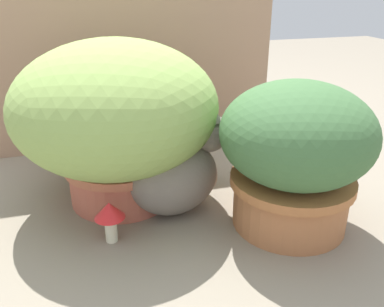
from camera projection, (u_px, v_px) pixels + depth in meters
The scene contains 6 objects.
ground_plane at pixel (156, 210), 1.19m from camera, with size 6.00×6.00×0.00m, color gray.
cardboard_backdrop at pixel (129, 44), 1.50m from camera, with size 1.12×0.03×0.79m, color tan.
grass_planter at pixel (116, 115), 1.15m from camera, with size 0.58×0.58×0.48m.
leafy_planter at pixel (295, 152), 1.04m from camera, with size 0.39×0.39×0.40m.
cat at pixel (179, 172), 1.14m from camera, with size 0.39×0.22×0.32m.
mushroom_ornament_red at pixel (110, 214), 1.02m from camera, with size 0.08×0.08×0.11m.
Camera 1 is at (-0.17, -1.01, 0.63)m, focal length 38.09 mm.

